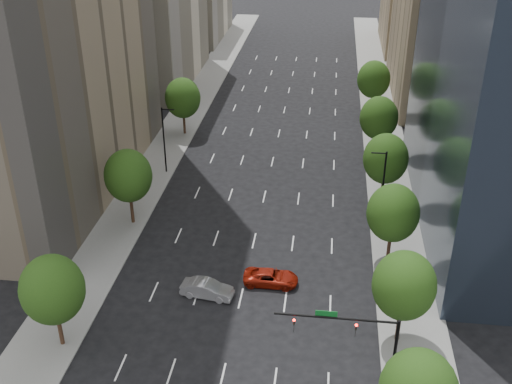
% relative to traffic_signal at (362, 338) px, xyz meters
% --- Properties ---
extents(sidewalk_left, '(6.00, 200.00, 0.15)m').
position_rel_traffic_signal_xyz_m(sidewalk_left, '(-26.03, 30.00, -5.10)').
color(sidewalk_left, slate).
rests_on(sidewalk_left, ground).
extents(sidewalk_right, '(6.00, 200.00, 0.15)m').
position_rel_traffic_signal_xyz_m(sidewalk_right, '(4.97, 30.00, -5.10)').
color(sidewalk_right, slate).
rests_on(sidewalk_right, ground).
extents(parking_tan_right, '(14.00, 30.00, 30.00)m').
position_rel_traffic_signal_xyz_m(parking_tan_right, '(14.47, 70.00, 9.83)').
color(parking_tan_right, '#8C7759').
rests_on(parking_tan_right, ground).
extents(filler_right, '(14.00, 26.00, 16.00)m').
position_rel_traffic_signal_xyz_m(filler_right, '(14.47, 103.00, 2.83)').
color(filler_right, '#8C7759').
rests_on(filler_right, ground).
extents(tree_right_1, '(5.20, 5.20, 8.75)m').
position_rel_traffic_signal_xyz_m(tree_right_1, '(3.47, 6.00, 0.58)').
color(tree_right_1, '#382316').
rests_on(tree_right_1, ground).
extents(tree_right_2, '(5.20, 5.20, 8.61)m').
position_rel_traffic_signal_xyz_m(tree_right_2, '(3.47, 18.00, 0.43)').
color(tree_right_2, '#382316').
rests_on(tree_right_2, ground).
extents(tree_right_3, '(5.20, 5.20, 8.89)m').
position_rel_traffic_signal_xyz_m(tree_right_3, '(3.47, 30.00, 0.72)').
color(tree_right_3, '#382316').
rests_on(tree_right_3, ground).
extents(tree_right_4, '(5.20, 5.20, 8.46)m').
position_rel_traffic_signal_xyz_m(tree_right_4, '(3.47, 44.00, 0.29)').
color(tree_right_4, '#382316').
rests_on(tree_right_4, ground).
extents(tree_right_5, '(5.20, 5.20, 8.75)m').
position_rel_traffic_signal_xyz_m(tree_right_5, '(3.47, 60.00, 0.58)').
color(tree_right_5, '#382316').
rests_on(tree_right_5, ground).
extents(tree_left_0, '(5.20, 5.20, 8.75)m').
position_rel_traffic_signal_xyz_m(tree_left_0, '(-24.53, 2.00, 0.58)').
color(tree_left_0, '#382316').
rests_on(tree_left_0, ground).
extents(tree_left_1, '(5.20, 5.20, 8.97)m').
position_rel_traffic_signal_xyz_m(tree_left_1, '(-24.53, 22.00, 0.79)').
color(tree_left_1, '#382316').
rests_on(tree_left_1, ground).
extents(tree_left_2, '(5.20, 5.20, 8.68)m').
position_rel_traffic_signal_xyz_m(tree_left_2, '(-24.53, 48.00, 0.50)').
color(tree_left_2, '#382316').
rests_on(tree_left_2, ground).
extents(streetlight_rn, '(1.70, 0.20, 9.00)m').
position_rel_traffic_signal_xyz_m(streetlight_rn, '(2.91, 25.00, -0.33)').
color(streetlight_rn, black).
rests_on(streetlight_rn, ground).
extents(streetlight_ln, '(1.70, 0.20, 9.00)m').
position_rel_traffic_signal_xyz_m(streetlight_ln, '(-23.96, 35.00, -0.33)').
color(streetlight_ln, black).
rests_on(streetlight_ln, ground).
extents(traffic_signal, '(9.12, 0.40, 7.38)m').
position_rel_traffic_signal_xyz_m(traffic_signal, '(0.00, 0.00, 0.00)').
color(traffic_signal, black).
rests_on(traffic_signal, ground).
extents(car_silver, '(5.13, 2.36, 1.63)m').
position_rel_traffic_signal_xyz_m(car_silver, '(-13.68, 9.97, -4.36)').
color(car_silver, gray).
rests_on(car_silver, ground).
extents(car_red_far, '(5.27, 2.45, 1.46)m').
position_rel_traffic_signal_xyz_m(car_red_far, '(-7.97, 12.62, -4.44)').
color(car_red_far, maroon).
rests_on(car_red_far, ground).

